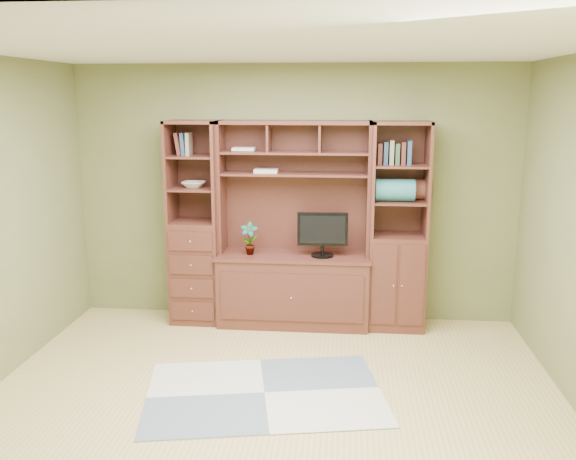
# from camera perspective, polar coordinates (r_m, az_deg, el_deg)

# --- Properties ---
(room) EXTENTS (4.60, 4.10, 2.64)m
(room) POSITION_cam_1_polar(r_m,az_deg,el_deg) (4.28, -1.73, -0.82)
(room) COLOR tan
(room) RESTS_ON ground
(center_hutch) EXTENTS (1.54, 0.53, 2.05)m
(center_hutch) POSITION_cam_1_polar(r_m,az_deg,el_deg) (6.02, 0.52, 0.39)
(center_hutch) COLOR #50251C
(center_hutch) RESTS_ON ground
(left_tower) EXTENTS (0.50, 0.45, 2.05)m
(left_tower) POSITION_cam_1_polar(r_m,az_deg,el_deg) (6.23, -8.65, 0.65)
(left_tower) COLOR #50251C
(left_tower) RESTS_ON ground
(right_tower) EXTENTS (0.55, 0.45, 2.05)m
(right_tower) POSITION_cam_1_polar(r_m,az_deg,el_deg) (6.06, 10.25, 0.27)
(right_tower) COLOR #50251C
(right_tower) RESTS_ON ground
(rug) EXTENTS (2.03, 1.55, 0.01)m
(rug) POSITION_cam_1_polar(r_m,az_deg,el_deg) (4.94, -2.22, -15.00)
(rug) COLOR #A0A6A6
(rug) RESTS_ON ground
(monitor) EXTENTS (0.51, 0.24, 0.61)m
(monitor) POSITION_cam_1_polar(r_m,az_deg,el_deg) (5.97, 3.26, 0.34)
(monitor) COLOR black
(monitor) RESTS_ON center_hutch
(orchid) EXTENTS (0.17, 0.12, 0.33)m
(orchid) POSITION_cam_1_polar(r_m,az_deg,el_deg) (6.07, -3.65, -0.81)
(orchid) COLOR #AC523A
(orchid) RESTS_ON center_hutch
(magazines) EXTENTS (0.23, 0.17, 0.04)m
(magazines) POSITION_cam_1_polar(r_m,az_deg,el_deg) (6.06, -2.05, 5.57)
(magazines) COLOR beige
(magazines) RESTS_ON center_hutch
(bowl) EXTENTS (0.23, 0.23, 0.06)m
(bowl) POSITION_cam_1_polar(r_m,az_deg,el_deg) (6.16, -8.82, 4.23)
(bowl) COLOR silver
(bowl) RESTS_ON left_tower
(blanket_teal) EXTENTS (0.37, 0.22, 0.22)m
(blanket_teal) POSITION_cam_1_polar(r_m,az_deg,el_deg) (5.94, 9.97, 3.69)
(blanket_teal) COLOR #2D7578
(blanket_teal) RESTS_ON right_tower
(blanket_red) EXTENTS (0.35, 0.20, 0.20)m
(blanket_red) POSITION_cam_1_polar(r_m,az_deg,el_deg) (6.09, 11.63, 3.74)
(blanket_red) COLOR brown
(blanket_red) RESTS_ON right_tower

